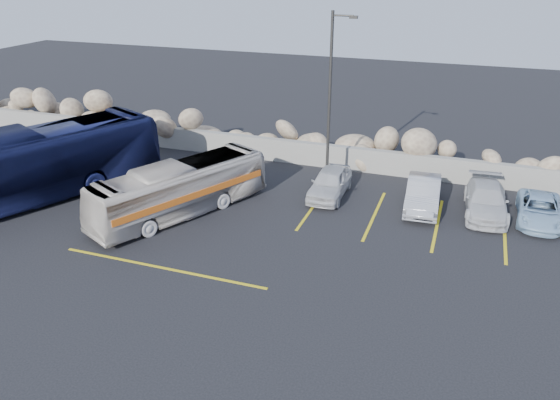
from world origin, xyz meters
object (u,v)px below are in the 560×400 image
(vintage_bus, at_px, (180,189))
(tour_coach, at_px, (29,166))
(car_b, at_px, (423,194))
(car_c, at_px, (486,200))
(car_a, at_px, (330,183))
(lamppost, at_px, (331,97))
(car_d, at_px, (540,210))

(vintage_bus, bearing_deg, tour_coach, -146.25)
(car_b, bearing_deg, car_c, 3.55)
(car_a, xyz_separation_m, car_b, (4.15, 0.10, 0.02))
(vintage_bus, xyz_separation_m, tour_coach, (-6.92, -0.96, 0.51))
(tour_coach, relative_size, car_c, 2.84)
(lamppost, distance_m, car_c, 8.07)
(car_c, bearing_deg, vintage_bus, -163.80)
(vintage_bus, height_order, car_d, vintage_bus)
(car_c, bearing_deg, car_b, -176.83)
(car_a, relative_size, car_c, 0.90)
(tour_coach, distance_m, car_a, 13.37)
(car_a, bearing_deg, car_b, 0.76)
(lamppost, xyz_separation_m, tour_coach, (-12.00, -6.06, -2.65))
(tour_coach, bearing_deg, car_d, 39.31)
(car_b, height_order, car_c, car_b)
(car_a, height_order, car_c, car_a)
(car_a, distance_m, car_b, 4.15)
(tour_coach, distance_m, car_c, 19.90)
(lamppost, relative_size, tour_coach, 0.68)
(tour_coach, xyz_separation_m, car_b, (16.53, 5.04, -0.99))
(tour_coach, bearing_deg, vintage_bus, 33.32)
(lamppost, distance_m, tour_coach, 13.70)
(lamppost, relative_size, car_a, 2.14)
(car_d, bearing_deg, car_b, -175.82)
(lamppost, xyz_separation_m, vintage_bus, (-5.07, -5.10, -3.16))
(vintage_bus, bearing_deg, lamppost, 70.98)
(car_b, relative_size, car_d, 1.06)
(tour_coach, height_order, car_b, tour_coach)
(lamppost, distance_m, vintage_bus, 7.86)
(car_c, xyz_separation_m, car_d, (2.11, -0.09, -0.09))
(vintage_bus, height_order, tour_coach, tour_coach)
(tour_coach, bearing_deg, lamppost, 52.22)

